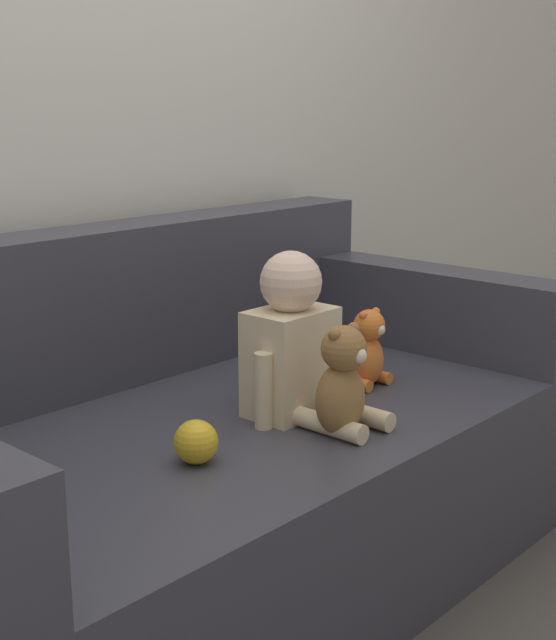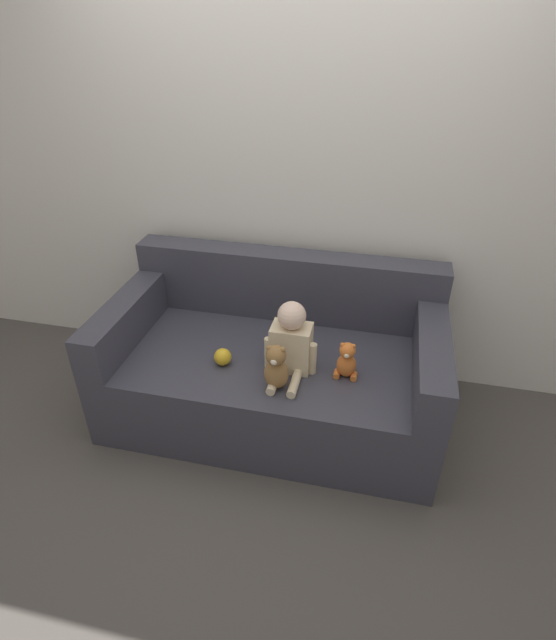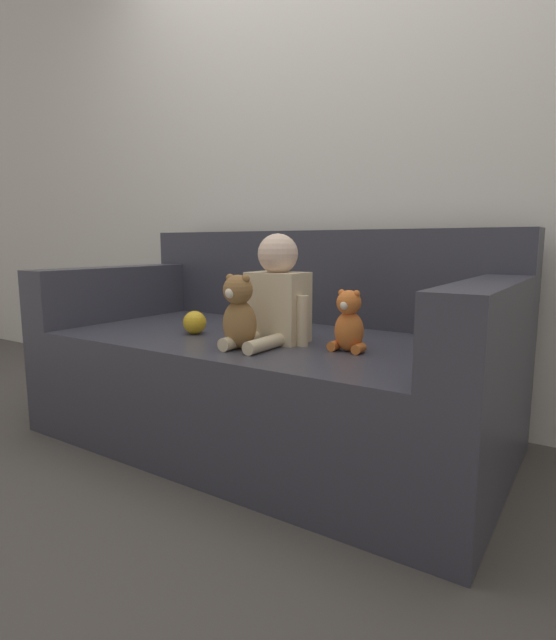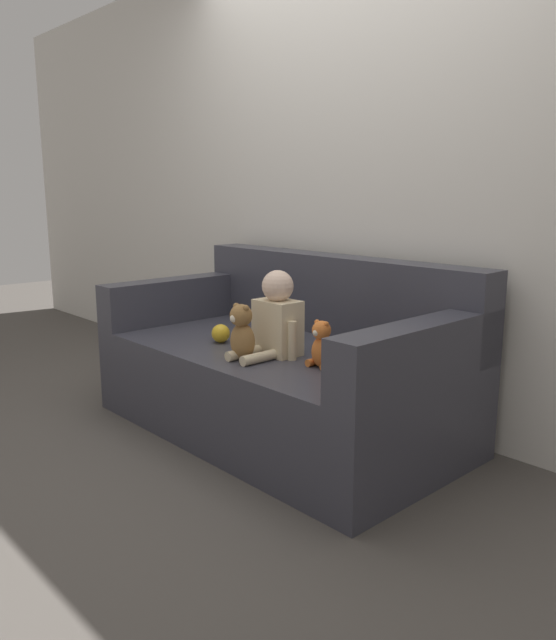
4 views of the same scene
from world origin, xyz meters
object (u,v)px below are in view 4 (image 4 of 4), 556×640
object	(u,v)px
toy_ball	(221,333)
couch	(285,370)
plush_toy_side	(322,346)
person_baby	(276,319)
teddy_bear_brown	(242,332)

from	to	relation	value
toy_ball	couch	bearing A→B (deg)	44.80
plush_toy_side	toy_ball	distance (m)	0.65
couch	person_baby	xyz separation A→B (m)	(0.13, -0.18, 0.31)
toy_ball	person_baby	bearing A→B (deg)	7.08
couch	toy_ball	distance (m)	0.37
person_baby	teddy_bear_brown	xyz separation A→B (m)	(-0.04, -0.17, -0.04)
plush_toy_side	couch	bearing A→B (deg)	156.37
couch	teddy_bear_brown	bearing A→B (deg)	-75.38
plush_toy_side	toy_ball	bearing A→B (deg)	-176.16
teddy_bear_brown	toy_ball	xyz separation A→B (m)	(-0.32, 0.13, -0.08)
couch	plush_toy_side	world-z (taller)	couch
plush_toy_side	toy_ball	xyz separation A→B (m)	(-0.65, -0.04, -0.05)
person_baby	plush_toy_side	bearing A→B (deg)	-0.18
couch	teddy_bear_brown	xyz separation A→B (m)	(0.09, -0.35, 0.26)
couch	teddy_bear_brown	distance (m)	0.45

